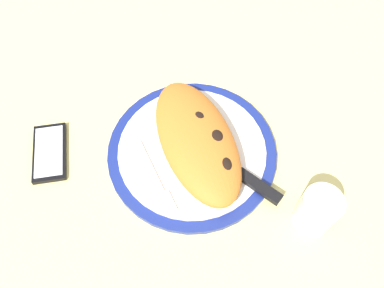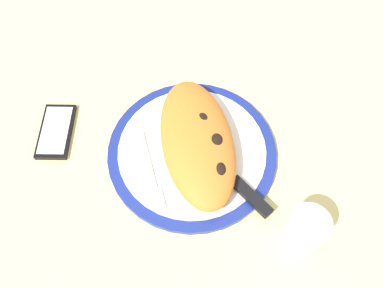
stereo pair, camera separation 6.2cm
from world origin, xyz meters
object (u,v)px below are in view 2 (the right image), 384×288
at_px(plate, 192,151).
at_px(calzone, 197,140).
at_px(smartphone, 56,131).
at_px(knife, 237,183).
at_px(water_glass, 304,232).
at_px(fork, 152,176).

distance_m(plate, calzone, 0.04).
bearing_deg(smartphone, knife, 62.00).
relative_size(knife, water_glass, 2.44).
xyz_separation_m(calzone, knife, (0.09, 0.06, -0.02)).
relative_size(calzone, water_glass, 3.35).
distance_m(plate, fork, 0.09).
bearing_deg(knife, fork, -105.05).
bearing_deg(smartphone, fork, 52.96).
distance_m(fork, knife, 0.15).
relative_size(fork, smartphone, 1.23).
height_order(calzone, smartphone, calzone).
distance_m(smartphone, water_glass, 0.49).
bearing_deg(fork, smartphone, -127.04).
height_order(knife, smartphone, knife).
bearing_deg(knife, water_glass, 38.37).
distance_m(calzone, smartphone, 0.28).
distance_m(plate, smartphone, 0.27).
bearing_deg(plate, calzone, 105.06).
bearing_deg(calzone, plate, -74.94).
bearing_deg(knife, smartphone, -118.00).
bearing_deg(knife, calzone, -146.21).
xyz_separation_m(smartphone, water_glass, (0.28, 0.41, 0.03)).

